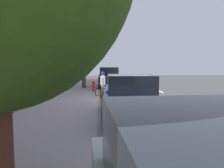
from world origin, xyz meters
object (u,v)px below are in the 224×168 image
(bicycle_at_curb, at_px, (106,93))
(street_tree_near_cyclist, at_px, (84,57))
(parked_sedan_red_nearest, at_px, (106,76))
(parked_pickup_dark_blue_mid, at_px, (129,100))
(parked_suv_black_second, at_px, (108,77))
(cyclist_with_backpack, at_px, (103,82))
(fire_hydrant, at_px, (94,86))

(bicycle_at_curb, xyz_separation_m, street_tree_near_cyclist, (1.83, -5.59, 2.57))
(parked_sedan_red_nearest, height_order, street_tree_near_cyclist, street_tree_near_cyclist)
(parked_pickup_dark_blue_mid, bearing_deg, parked_suv_black_second, -88.74)
(street_tree_near_cyclist, bearing_deg, cyclist_with_backpack, 107.38)
(street_tree_near_cyclist, relative_size, fire_hydrant, 4.79)
(parked_suv_black_second, relative_size, bicycle_at_curb, 3.10)
(parked_pickup_dark_blue_mid, distance_m, street_tree_near_cyclist, 12.19)
(parked_sedan_red_nearest, xyz_separation_m, cyclist_with_backpack, (0.70, 13.04, 0.35))
(parked_suv_black_second, height_order, parked_pickup_dark_blue_mid, parked_suv_black_second)
(parked_suv_black_second, bearing_deg, cyclist_with_backpack, 83.77)
(parked_sedan_red_nearest, bearing_deg, street_tree_near_cyclist, 73.77)
(cyclist_with_backpack, height_order, fire_hydrant, cyclist_with_backpack)
(street_tree_near_cyclist, height_order, fire_hydrant, street_tree_near_cyclist)
(parked_sedan_red_nearest, relative_size, street_tree_near_cyclist, 1.09)
(street_tree_near_cyclist, xyz_separation_m, fire_hydrant, (-0.93, 2.65, -2.40))
(parked_sedan_red_nearest, xyz_separation_m, street_tree_near_cyclist, (2.30, 7.92, 2.19))
(parked_sedan_red_nearest, relative_size, parked_pickup_dark_blue_mid, 0.82)
(parked_suv_black_second, bearing_deg, parked_sedan_red_nearest, -90.18)
(parked_suv_black_second, height_order, fire_hydrant, parked_suv_black_second)
(parked_sedan_red_nearest, bearing_deg, parked_suv_black_second, 89.82)
(bicycle_at_curb, bearing_deg, parked_suv_black_second, -93.91)
(bicycle_at_curb, distance_m, fire_hydrant, 3.07)
(bicycle_at_curb, bearing_deg, parked_pickup_dark_blue_mid, 96.82)
(fire_hydrant, bearing_deg, parked_suv_black_second, -109.93)
(parked_suv_black_second, xyz_separation_m, cyclist_with_backpack, (0.68, 6.20, 0.07))
(parked_pickup_dark_blue_mid, relative_size, cyclist_with_backpack, 2.99)
(cyclist_with_backpack, bearing_deg, parked_pickup_dark_blue_mid, 98.25)
(parked_suv_black_second, xyz_separation_m, parked_pickup_dark_blue_mid, (-0.28, 12.81, -0.13))
(parked_sedan_red_nearest, height_order, parked_pickup_dark_blue_mid, parked_pickup_dark_blue_mid)
(bicycle_at_curb, relative_size, fire_hydrant, 1.81)
(cyclist_with_backpack, bearing_deg, parked_sedan_red_nearest, -93.07)
(cyclist_with_backpack, height_order, street_tree_near_cyclist, street_tree_near_cyclist)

